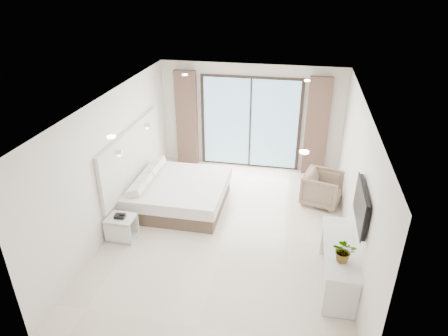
{
  "coord_description": "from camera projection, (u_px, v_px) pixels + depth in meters",
  "views": [
    {
      "loc": [
        1.19,
        -6.47,
        4.75
      ],
      "look_at": [
        -0.16,
        0.4,
        1.23
      ],
      "focal_mm": 32.0,
      "sensor_mm": 36.0,
      "label": 1
    }
  ],
  "objects": [
    {
      "name": "console_desk",
      "position": [
        339.0,
        256.0,
        6.47
      ],
      "size": [
        0.52,
        1.67,
        0.77
      ],
      "color": "silver",
      "rests_on": "ground"
    },
    {
      "name": "phone",
      "position": [
        120.0,
        216.0,
        7.59
      ],
      "size": [
        0.21,
        0.17,
        0.07
      ],
      "primitive_type": "cube",
      "rotation": [
        0.0,
        0.0,
        0.08
      ],
      "color": "black",
      "rests_on": "nightstand"
    },
    {
      "name": "room_shell",
      "position": [
        226.0,
        143.0,
        8.05
      ],
      "size": [
        4.62,
        6.22,
        2.72
      ],
      "color": "silver",
      "rests_on": "ground"
    },
    {
      "name": "ground",
      "position": [
        228.0,
        232.0,
        8.01
      ],
      "size": [
        6.2,
        6.2,
        0.0
      ],
      "primitive_type": "plane",
      "color": "beige",
      "rests_on": "ground"
    },
    {
      "name": "armchair",
      "position": [
        323.0,
        187.0,
        8.82
      ],
      "size": [
        0.92,
        0.96,
        0.81
      ],
      "primitive_type": "imported",
      "rotation": [
        0.0,
        0.0,
        1.3
      ],
      "color": "#846E56",
      "rests_on": "ground"
    },
    {
      "name": "nightstand",
      "position": [
        122.0,
        228.0,
        7.73
      ],
      "size": [
        0.53,
        0.43,
        0.48
      ],
      "rotation": [
        0.0,
        0.0,
        -0.01
      ],
      "color": "silver",
      "rests_on": "ground"
    },
    {
      "name": "bed",
      "position": [
        177.0,
        193.0,
        8.79
      ],
      "size": [
        2.05,
        1.95,
        0.71
      ],
      "color": "brown",
      "rests_on": "ground"
    },
    {
      "name": "plant",
      "position": [
        344.0,
        253.0,
        5.98
      ],
      "size": [
        0.39,
        0.43,
        0.3
      ],
      "primitive_type": "imported",
      "rotation": [
        0.0,
        0.0,
        -0.14
      ],
      "color": "#33662D",
      "rests_on": "console_desk"
    }
  ]
}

